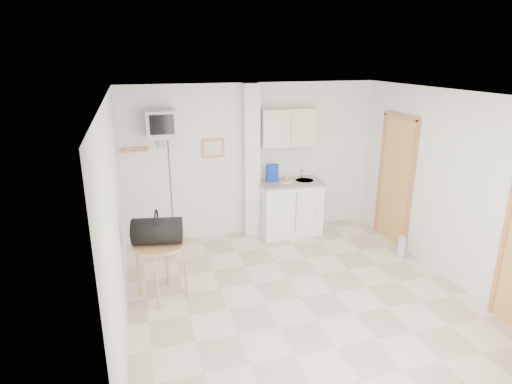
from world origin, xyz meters
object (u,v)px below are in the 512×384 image
object	(u,v)px
water_bottle	(402,247)
duffel_bag	(157,231)
round_table	(161,250)
crt_television	(161,125)

from	to	relation	value
water_bottle	duffel_bag	bearing A→B (deg)	-177.61
water_bottle	round_table	bearing A→B (deg)	-177.99
crt_television	water_bottle	distance (m)	4.01
round_table	duffel_bag	size ratio (longest dim) A/B	1.18
duffel_bag	crt_television	bearing A→B (deg)	92.59
duffel_bag	water_bottle	world-z (taller)	duffel_bag
round_table	crt_television	bearing A→B (deg)	82.45
round_table	duffel_bag	world-z (taller)	duffel_bag
crt_television	round_table	world-z (taller)	crt_television
crt_television	round_table	bearing A→B (deg)	-97.55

